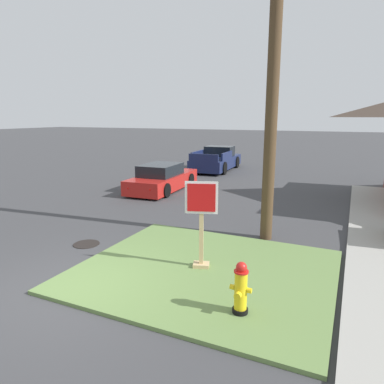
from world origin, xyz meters
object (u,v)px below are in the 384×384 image
at_px(fire_hydrant, 241,289).
at_px(manhole_cover, 86,244).
at_px(pickup_truck_navy, 217,160).
at_px(utility_pole, 276,26).
at_px(stop_sign, 201,227).
at_px(parked_sedan_red, 162,179).

height_order(fire_hydrant, manhole_cover, fire_hydrant).
distance_m(pickup_truck_navy, utility_pole, 13.92).
bearing_deg(pickup_truck_navy, utility_pole, -62.84).
bearing_deg(stop_sign, parked_sedan_red, 125.15).
bearing_deg(pickup_truck_navy, fire_hydrant, -67.69).
height_order(parked_sedan_red, utility_pole, utility_pole).
bearing_deg(stop_sign, utility_pole, 72.92).
bearing_deg(manhole_cover, pickup_truck_navy, 96.48).
height_order(fire_hydrant, parked_sedan_red, parked_sedan_red).
xyz_separation_m(stop_sign, pickup_truck_navy, (-5.09, 14.27, -0.41)).
distance_m(stop_sign, manhole_cover, 3.64).
height_order(manhole_cover, parked_sedan_red, parked_sedan_red).
relative_size(manhole_cover, pickup_truck_navy, 0.14).
height_order(stop_sign, parked_sedan_red, stop_sign).
bearing_deg(pickup_truck_navy, manhole_cover, -83.52).
bearing_deg(manhole_cover, fire_hydrant, -18.64).
distance_m(manhole_cover, utility_pole, 7.55).
bearing_deg(fire_hydrant, manhole_cover, 161.36).
bearing_deg(fire_hydrant, pickup_truck_navy, 112.31).
height_order(stop_sign, manhole_cover, stop_sign).
bearing_deg(fire_hydrant, parked_sedan_red, 126.61).
xyz_separation_m(manhole_cover, pickup_truck_navy, (-1.60, 14.09, 0.61)).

